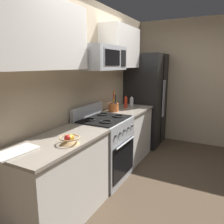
{
  "coord_description": "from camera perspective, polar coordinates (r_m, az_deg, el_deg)",
  "views": [
    {
      "loc": [
        -2.61,
        -0.8,
        1.67
      ],
      "look_at": [
        0.0,
        0.57,
        1.03
      ],
      "focal_mm": 34.83,
      "sensor_mm": 36.0,
      "label": 1
    }
  ],
  "objects": [
    {
      "name": "ground_plane",
      "position": [
        3.2,
        9.63,
        -19.41
      ],
      "size": [
        16.0,
        16.0,
        0.0
      ],
      "primitive_type": "plane",
      "color": "#473828"
    },
    {
      "name": "wall_back",
      "position": [
        3.24,
        -8.04,
        5.55
      ],
      "size": [
        8.0,
        0.1,
        2.6
      ],
      "primitive_type": "cube",
      "color": "tan",
      "rests_on": "ground"
    },
    {
      "name": "counter_left",
      "position": [
        2.52,
        -13.64,
        -16.93
      ],
      "size": [
        1.19,
        0.62,
        0.91
      ],
      "color": "silver",
      "rests_on": "ground"
    },
    {
      "name": "range_oven",
      "position": [
        3.24,
        -2.05,
        -9.46
      ],
      "size": [
        0.76,
        0.67,
        1.09
      ],
      "color": "#B2B5BA",
      "rests_on": "ground"
    },
    {
      "name": "counter_right",
      "position": [
        3.97,
        4.17,
        -5.58
      ],
      "size": [
        0.94,
        0.62,
        0.91
      ],
      "color": "silver",
      "rests_on": "ground"
    },
    {
      "name": "refrigerator",
      "position": [
        4.67,
        8.88,
        3.2
      ],
      "size": [
        0.83,
        0.73,
        1.89
      ],
      "color": "black",
      "rests_on": "ground"
    },
    {
      "name": "wall_right",
      "position": [
        4.97,
        18.51,
        7.37
      ],
      "size": [
        0.1,
        8.0,
        2.6
      ],
      "primitive_type": "cube",
      "color": "tan",
      "rests_on": "ground"
    },
    {
      "name": "microwave",
      "position": [
        3.02,
        -2.7,
        13.98
      ],
      "size": [
        0.74,
        0.44,
        0.32
      ],
      "color": "#B2B5BA"
    },
    {
      "name": "upper_cabinets_left",
      "position": [
        2.34,
        -18.86,
        18.77
      ],
      "size": [
        1.18,
        0.34,
        0.68
      ],
      "color": "silver"
    },
    {
      "name": "upper_cabinets_right",
      "position": [
        3.86,
        2.26,
        16.58
      ],
      "size": [
        0.93,
        0.34,
        0.68
      ],
      "color": "silver"
    },
    {
      "name": "utensil_crock",
      "position": [
        3.63,
        0.4,
        1.41
      ],
      "size": [
        0.17,
        0.17,
        0.35
      ],
      "color": "#D1662D",
      "rests_on": "counter_right"
    },
    {
      "name": "fruit_basket",
      "position": [
        2.19,
        -11.04,
        -7.15
      ],
      "size": [
        0.2,
        0.2,
        0.1
      ],
      "color": "tan",
      "rests_on": "counter_left"
    },
    {
      "name": "cutting_board",
      "position": [
        2.13,
        -23.98,
        -9.55
      ],
      "size": [
        0.41,
        0.24,
        0.02
      ],
      "primitive_type": "cube",
      "rotation": [
        0.0,
        0.0,
        -0.09
      ],
      "color": "silver",
      "rests_on": "counter_left"
    },
    {
      "name": "bottle_hot_sauce",
      "position": [
        3.95,
        3.63,
        2.76
      ],
      "size": [
        0.06,
        0.06,
        0.24
      ],
      "color": "red",
      "rests_on": "counter_right"
    },
    {
      "name": "bottle_vinegar",
      "position": [
        4.14,
        5.16,
        2.9
      ],
      "size": [
        0.07,
        0.07,
        0.2
      ],
      "color": "silver",
      "rests_on": "counter_right"
    }
  ]
}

